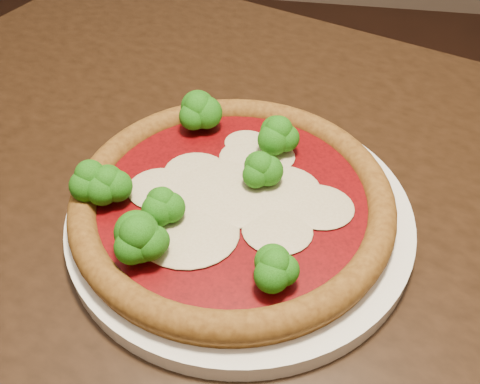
# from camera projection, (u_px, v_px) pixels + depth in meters

# --- Properties ---
(dining_table) EXTENTS (1.39, 1.21, 0.75)m
(dining_table) POSITION_uv_depth(u_px,v_px,m) (284.00, 310.00, 0.55)
(dining_table) COLOR black
(dining_table) RESTS_ON floor
(plate) EXTENTS (0.32, 0.32, 0.02)m
(plate) POSITION_uv_depth(u_px,v_px,m) (240.00, 216.00, 0.50)
(plate) COLOR white
(plate) RESTS_ON dining_table
(pizza) EXTENTS (0.30, 0.30, 0.06)m
(pizza) POSITION_uv_depth(u_px,v_px,m) (225.00, 196.00, 0.49)
(pizza) COLOR brown
(pizza) RESTS_ON plate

